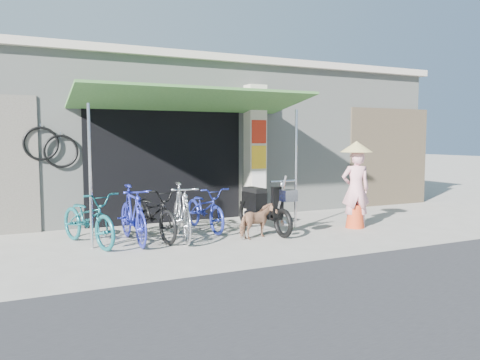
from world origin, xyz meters
name	(u,v)px	position (x,y,z in m)	size (l,w,h in m)	color
ground	(274,240)	(0.00, 0.00, 0.00)	(80.00, 80.00, 0.00)	#9F9A90
bicycle_shop	(182,137)	(0.00, 5.09, 1.83)	(12.30, 5.30, 3.66)	#969A92
shop_pillar	(255,152)	(0.85, 2.45, 1.50)	(0.42, 0.44, 3.00)	beige
awning	(194,102)	(-0.90, 1.63, 2.51)	(4.60, 1.88, 2.72)	#38692F
neighbour_right	(389,157)	(5.00, 2.59, 1.30)	(2.60, 0.06, 2.60)	brown
bike_teal	(88,218)	(-3.02, 1.00, 0.46)	(0.61, 1.74, 0.92)	#176369
bike_blue	(133,214)	(-2.30, 0.86, 0.50)	(0.47, 1.65, 0.99)	#22299F
bike_black	(153,213)	(-1.90, 1.02, 0.47)	(0.62, 1.78, 0.93)	black
bike_silver	(182,211)	(-1.45, 0.78, 0.50)	(0.47, 1.68, 1.01)	silver
bike_navy	(205,208)	(-0.78, 1.38, 0.43)	(0.57, 1.64, 0.86)	navy
street_dog	(258,221)	(-0.19, 0.28, 0.31)	(0.34, 0.74, 0.63)	tan
moped	(263,207)	(0.19, 0.81, 0.48)	(0.53, 1.85, 1.05)	black
nun	(356,185)	(2.06, 0.35, 0.86)	(0.67, 0.64, 1.75)	#F3A4AD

